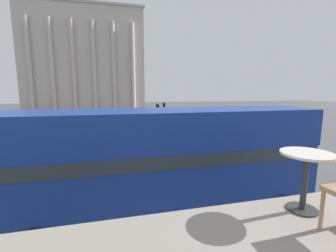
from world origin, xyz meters
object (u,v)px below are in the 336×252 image
traffic_light_far (164,111)px  traffic_light_mid (157,116)px  double_decker_bus (167,160)px  pedestrian_olive (87,119)px  pedestrian_yellow (55,121)px  cafe_dining_table (306,168)px  pedestrian_black (126,130)px  plaza_building_left (86,62)px  car_maroon (101,124)px  traffic_light_near (69,135)px

traffic_light_far → traffic_light_mid: bearing=-108.1°
double_decker_bus → pedestrian_olive: double_decker_bus is taller
double_decker_bus → traffic_light_far: double_decker_bus is taller
traffic_light_mid → pedestrian_yellow: 16.19m
cafe_dining_table → pedestrian_olive: size_ratio=0.42×
traffic_light_far → pedestrian_black: 8.30m
plaza_building_left → traffic_light_mid: size_ratio=7.53×
plaza_building_left → traffic_light_mid: 40.36m
pedestrian_black → pedestrian_olive: 11.64m
plaza_building_left → pedestrian_black: plaza_building_left is taller
plaza_building_left → traffic_light_far: 34.95m
car_maroon → traffic_light_far: bearing=-171.9°
double_decker_bus → pedestrian_yellow: bearing=115.5°
pedestrian_olive → traffic_light_near: bearing=-145.9°
car_maroon → double_decker_bus: bearing=111.6°
traffic_light_mid → pedestrian_olive: 13.59m
plaza_building_left → traffic_light_far: size_ratio=7.97×
traffic_light_mid → pedestrian_olive: size_ratio=2.11×
traffic_light_far → pedestrian_black: (-5.28, -6.27, -1.30)m
traffic_light_far → pedestrian_olive: traffic_light_far is taller
traffic_light_near → plaza_building_left: bearing=94.0°
traffic_light_far → plaza_building_left: bearing=111.5°
traffic_light_mid → pedestrian_yellow: traffic_light_mid is taller
double_decker_bus → pedestrian_yellow: double_decker_bus is taller
cafe_dining_table → traffic_light_mid: cafe_dining_table is taller
double_decker_bus → pedestrian_yellow: (-9.44, 25.27, -1.43)m
cafe_dining_table → car_maroon: cafe_dining_table is taller
traffic_light_near → pedestrian_black: (3.78, 8.93, -1.39)m
plaza_building_left → traffic_light_near: 47.52m
cafe_dining_table → pedestrian_yellow: bearing=107.6°
cafe_dining_table → pedestrian_olive: cafe_dining_table is taller
traffic_light_mid → cafe_dining_table: bearing=-96.2°
traffic_light_near → traffic_light_mid: 10.97m
traffic_light_near → traffic_light_mid: bearing=51.2°
traffic_light_mid → double_decker_bus: bearing=-99.9°
pedestrian_black → pedestrian_olive: pedestrian_olive is taller
pedestrian_olive → traffic_light_mid: bearing=-113.2°
car_maroon → pedestrian_olive: pedestrian_olive is taller
traffic_light_mid → car_maroon: 9.55m
car_maroon → pedestrian_olive: bearing=-49.0°
car_maroon → plaza_building_left: bearing=-69.3°
pedestrian_olive → plaza_building_left: bearing=36.0°
double_decker_bus → car_maroon: size_ratio=2.61×
traffic_light_mid → car_maroon: (-5.90, 7.32, -1.69)m
traffic_light_mid → pedestrian_olive: (-7.87, 10.99, -1.39)m
plaza_building_left → car_maroon: bearing=-82.1°
double_decker_bus → cafe_dining_table: double_decker_bus is taller
plaza_building_left → car_maroon: 32.86m
pedestrian_yellow → plaza_building_left: bearing=94.2°
traffic_light_near → car_maroon: size_ratio=0.86×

